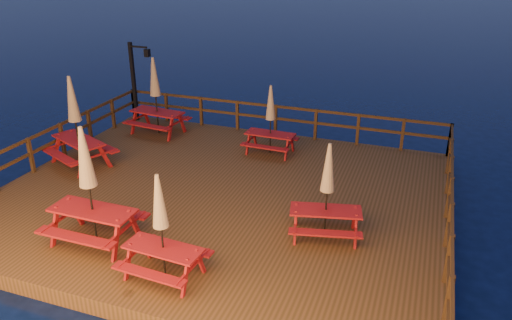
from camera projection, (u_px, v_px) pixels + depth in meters
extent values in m
plane|color=black|center=(222.00, 205.00, 13.94)|extent=(500.00, 500.00, 0.00)
cube|color=#422E15|center=(222.00, 199.00, 13.86)|extent=(12.00, 10.00, 0.40)
cylinder|color=#372011|center=(139.00, 136.00, 19.77)|extent=(0.24, 0.24, 1.40)
cylinder|color=#372011|center=(273.00, 155.00, 18.03)|extent=(0.24, 0.24, 1.40)
cylinder|color=#372011|center=(436.00, 177.00, 16.28)|extent=(0.24, 0.24, 1.40)
cube|color=#372011|center=(276.00, 106.00, 17.54)|extent=(11.70, 0.06, 0.09)
cube|color=#372011|center=(276.00, 118.00, 17.72)|extent=(11.70, 0.06, 0.09)
cube|color=#372011|center=(160.00, 106.00, 19.20)|extent=(0.10, 0.10, 1.10)
cube|color=#372011|center=(276.00, 120.00, 17.74)|extent=(0.10, 0.10, 1.10)
cube|color=#372011|center=(412.00, 136.00, 16.29)|extent=(0.10, 0.10, 1.10)
cube|color=#372011|center=(44.00, 132.00, 15.18)|extent=(0.06, 9.70, 0.09)
cube|color=#372011|center=(47.00, 145.00, 15.36)|extent=(0.06, 9.70, 0.09)
cube|color=#372011|center=(47.00, 147.00, 15.38)|extent=(0.10, 0.10, 1.10)
cube|color=#372011|center=(119.00, 110.00, 18.73)|extent=(0.10, 0.10, 1.10)
cube|color=#372011|center=(452.00, 192.00, 11.54)|extent=(0.06, 9.70, 0.09)
cube|color=#372011|center=(449.00, 208.00, 11.72)|extent=(0.06, 9.70, 0.09)
cube|color=#372011|center=(448.00, 317.00, 8.40)|extent=(0.10, 0.10, 1.10)
cube|color=#372011|center=(449.00, 210.00, 11.74)|extent=(0.10, 0.10, 1.10)
cube|color=#372011|center=(450.00, 151.00, 15.09)|extent=(0.10, 0.10, 1.10)
cube|color=black|center=(134.00, 82.00, 18.83)|extent=(0.12, 0.12, 3.00)
cube|color=black|center=(138.00, 47.00, 18.18)|extent=(0.70, 0.06, 0.06)
cube|color=black|center=(147.00, 53.00, 18.15)|extent=(0.18, 0.18, 0.28)
sphere|color=#FFB266|center=(147.00, 53.00, 18.15)|extent=(0.14, 0.14, 0.14)
cube|color=maroon|center=(92.00, 210.00, 11.20)|extent=(1.97, 0.78, 0.05)
cube|color=maroon|center=(112.00, 210.00, 11.90)|extent=(1.97, 0.32, 0.05)
cube|color=maroon|center=(75.00, 238.00, 10.77)|extent=(1.97, 0.32, 0.05)
cube|color=maroon|center=(76.00, 212.00, 11.94)|extent=(0.07, 0.11, 0.82)
cube|color=maroon|center=(55.00, 227.00, 11.32)|extent=(0.07, 0.11, 0.82)
cube|color=maroon|center=(134.00, 225.00, 11.42)|extent=(0.07, 0.11, 0.82)
cube|color=maroon|center=(116.00, 241.00, 10.80)|extent=(0.07, 0.11, 0.82)
cylinder|color=black|center=(89.00, 189.00, 10.98)|extent=(0.05, 0.05, 2.73)
cone|color=tan|center=(84.00, 157.00, 10.68)|extent=(0.39, 0.39, 1.37)
sphere|color=black|center=(80.00, 129.00, 10.42)|extent=(0.08, 0.08, 0.08)
cube|color=maroon|center=(163.00, 248.00, 10.07)|extent=(1.66, 0.74, 0.05)
cube|color=maroon|center=(178.00, 246.00, 10.63)|extent=(1.64, 0.36, 0.05)
cube|color=maroon|center=(149.00, 274.00, 9.72)|extent=(1.64, 0.36, 0.05)
cube|color=maroon|center=(145.00, 247.00, 10.70)|extent=(0.06, 0.09, 0.68)
cube|color=maroon|center=(128.00, 262.00, 10.20)|extent=(0.06, 0.09, 0.68)
cube|color=maroon|center=(200.00, 262.00, 10.21)|extent=(0.06, 0.09, 0.68)
cube|color=maroon|center=(185.00, 279.00, 9.71)|extent=(0.06, 0.09, 0.68)
cylinder|color=black|center=(161.00, 229.00, 9.89)|extent=(0.04, 0.04, 2.26)
cone|color=tan|center=(159.00, 201.00, 9.63)|extent=(0.32, 0.32, 1.13)
sphere|color=black|center=(157.00, 176.00, 9.42)|extent=(0.06, 0.06, 0.06)
cube|color=maroon|center=(157.00, 112.00, 17.78)|extent=(1.99, 0.95, 0.05)
cube|color=maroon|center=(168.00, 115.00, 18.43)|extent=(1.93, 0.51, 0.05)
cube|color=maroon|center=(147.00, 126.00, 17.38)|extent=(1.93, 0.51, 0.05)
cube|color=maroon|center=(146.00, 116.00, 18.55)|extent=(0.08, 0.11, 0.80)
cube|color=maroon|center=(134.00, 122.00, 17.97)|extent=(0.08, 0.11, 0.80)
cube|color=maroon|center=(182.00, 123.00, 17.90)|extent=(0.08, 0.11, 0.80)
cube|color=maroon|center=(171.00, 129.00, 17.33)|extent=(0.08, 0.11, 0.80)
cylinder|color=black|center=(156.00, 97.00, 17.56)|extent=(0.05, 0.05, 2.66)
cone|color=tan|center=(154.00, 77.00, 17.27)|extent=(0.38, 0.38, 1.33)
sphere|color=black|center=(153.00, 59.00, 17.02)|extent=(0.07, 0.07, 0.07)
cube|color=maroon|center=(326.00, 211.00, 11.47)|extent=(1.74, 0.99, 0.05)
cube|color=maroon|center=(325.00, 209.00, 12.08)|extent=(1.65, 0.62, 0.05)
cube|color=maroon|center=(325.00, 233.00, 11.08)|extent=(1.65, 0.62, 0.05)
cube|color=maroon|center=(296.00, 215.00, 11.95)|extent=(0.07, 0.10, 0.68)
cube|color=maroon|center=(295.00, 228.00, 11.41)|extent=(0.07, 0.10, 0.68)
cube|color=maroon|center=(354.00, 219.00, 11.81)|extent=(0.07, 0.10, 0.68)
cube|color=maroon|center=(355.00, 232.00, 11.26)|extent=(0.07, 0.10, 0.68)
cylinder|color=black|center=(327.00, 193.00, 11.29)|extent=(0.04, 0.04, 2.27)
cone|color=tan|center=(329.00, 167.00, 11.03)|extent=(0.33, 0.33, 1.14)
sphere|color=black|center=(330.00, 145.00, 10.82)|extent=(0.06, 0.06, 0.06)
cube|color=maroon|center=(270.00, 134.00, 16.12)|extent=(1.61, 0.67, 0.04)
cube|color=maroon|center=(276.00, 136.00, 16.68)|extent=(1.60, 0.30, 0.04)
cube|color=maroon|center=(264.00, 147.00, 15.78)|extent=(1.60, 0.30, 0.04)
cube|color=maroon|center=(255.00, 138.00, 16.72)|extent=(0.06, 0.09, 0.66)
cube|color=maroon|center=(248.00, 144.00, 16.23)|extent=(0.06, 0.09, 0.66)
cube|color=maroon|center=(292.00, 143.00, 16.28)|extent=(0.06, 0.09, 0.66)
cube|color=maroon|center=(287.00, 149.00, 15.78)|extent=(0.06, 0.09, 0.66)
cylinder|color=black|center=(270.00, 121.00, 15.94)|extent=(0.04, 0.04, 2.21)
cone|color=tan|center=(271.00, 102.00, 15.70)|extent=(0.32, 0.32, 1.10)
sphere|color=black|center=(271.00, 87.00, 15.49)|extent=(0.06, 0.06, 0.06)
cube|color=maroon|center=(78.00, 140.00, 15.19)|extent=(2.10, 1.49, 0.05)
cube|color=maroon|center=(99.00, 144.00, 15.75)|extent=(1.91, 1.07, 0.05)
cube|color=maroon|center=(60.00, 156.00, 14.89)|extent=(1.91, 1.07, 0.05)
cube|color=maroon|center=(78.00, 143.00, 16.11)|extent=(0.10, 0.13, 0.82)
cube|color=maroon|center=(57.00, 149.00, 15.63)|extent=(0.10, 0.13, 0.82)
cube|color=maroon|center=(105.00, 156.00, 15.07)|extent=(0.10, 0.13, 0.82)
cube|color=maroon|center=(83.00, 163.00, 14.60)|extent=(0.10, 0.13, 0.82)
cylinder|color=black|center=(76.00, 123.00, 14.97)|extent=(0.05, 0.05, 2.72)
cone|color=tan|center=(72.00, 99.00, 14.67)|extent=(0.39, 0.39, 1.36)
sphere|color=black|center=(69.00, 78.00, 14.41)|extent=(0.08, 0.08, 0.08)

